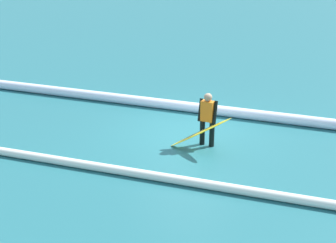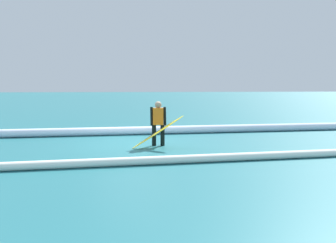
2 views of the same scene
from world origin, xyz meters
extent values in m
plane|color=#22646D|center=(0.00, 0.00, 0.00)|extent=(161.59, 161.59, 0.00)
cylinder|color=black|center=(-0.94, 0.63, 0.35)|extent=(0.14, 0.14, 0.70)
cylinder|color=black|center=(-0.66, 0.60, 0.35)|extent=(0.14, 0.14, 0.70)
cube|color=orange|center=(-0.80, 0.61, 0.97)|extent=(0.36, 0.23, 0.55)
sphere|color=gray|center=(-0.80, 0.61, 1.35)|extent=(0.22, 0.22, 0.22)
cylinder|color=black|center=(-1.01, 0.63, 0.97)|extent=(0.09, 0.23, 0.61)
cylinder|color=black|center=(-0.58, 0.59, 0.97)|extent=(0.09, 0.23, 0.61)
ellipsoid|color=yellow|center=(-0.75, 1.05, 0.52)|extent=(1.67, 0.30, 1.07)
ellipsoid|color=black|center=(-0.75, 1.05, 0.52)|extent=(1.34, 0.11, 0.87)
cylinder|color=white|center=(1.30, -1.70, 0.16)|extent=(25.60, 1.58, 0.32)
cylinder|color=white|center=(2.24, 3.23, 0.11)|extent=(21.45, 1.70, 0.21)
camera|label=1|loc=(-4.80, 12.41, 5.30)|focal=53.56mm
camera|label=2|loc=(-0.09, 10.60, 1.98)|focal=32.98mm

